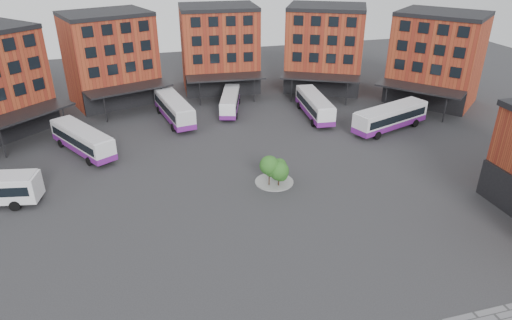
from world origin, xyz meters
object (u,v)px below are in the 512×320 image
object	(u,v)px
bus_c	(174,109)
bus_d	(230,102)
bus_b	(83,140)
bus_e	(314,105)
tree_island	(276,170)
bus_f	(390,117)

from	to	relation	value
bus_c	bus_d	size ratio (longest dim) A/B	1.18
bus_b	bus_e	size ratio (longest dim) A/B	0.96
tree_island	bus_f	world-z (taller)	tree_island
tree_island	bus_f	size ratio (longest dim) A/B	0.34
tree_island	bus_e	xyz separation A→B (m)	(12.32, 18.97, -0.10)
bus_f	bus_d	bearing A→B (deg)	-143.02
tree_island	bus_f	xyz separation A→B (m)	(20.78, 11.08, -0.01)
tree_island	bus_b	distance (m)	25.81
bus_c	bus_d	xyz separation A→B (m)	(9.01, 1.72, -0.30)
bus_b	bus_f	distance (m)	42.17
bus_d	bus_e	xyz separation A→B (m)	(11.99, -5.77, 0.21)
tree_island	bus_e	world-z (taller)	tree_island
bus_b	bus_d	xyz separation A→B (m)	(21.57, 10.07, -0.21)
tree_island	bus_f	bearing A→B (deg)	28.06
bus_b	tree_island	bearing A→B (deg)	-65.14
bus_e	bus_f	world-z (taller)	bus_f
bus_c	bus_e	distance (m)	21.39
bus_c	bus_d	bearing A→B (deg)	0.97
bus_b	bus_c	xyz separation A→B (m)	(12.56, 8.36, 0.09)
bus_c	bus_f	distance (m)	31.79
bus_c	bus_f	size ratio (longest dim) A/B	1.00
bus_b	bus_d	size ratio (longest dim) A/B	1.08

